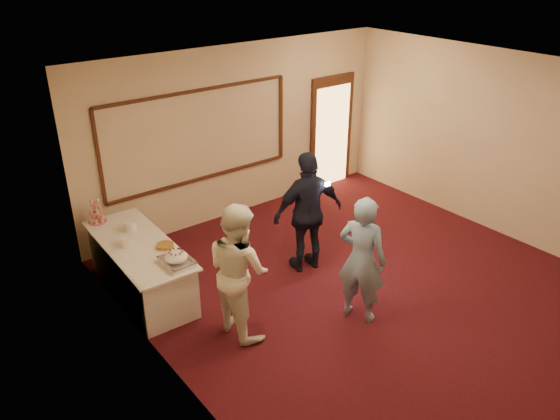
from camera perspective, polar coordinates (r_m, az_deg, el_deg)
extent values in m
plane|color=black|center=(7.87, 10.62, -8.89)|extent=(7.00, 7.00, 0.00)
cube|color=beige|center=(9.58, -4.30, 8.11)|extent=(6.00, 0.04, 3.00)
cube|color=beige|center=(5.45, -10.00, -7.18)|extent=(0.04, 7.00, 3.00)
cube|color=beige|center=(9.47, 23.80, 5.70)|extent=(0.04, 7.00, 3.00)
cube|color=white|center=(6.64, 12.78, 12.84)|extent=(6.00, 7.00, 0.04)
cube|color=#351B0F|center=(9.39, -8.13, 3.31)|extent=(3.40, 0.04, 0.05)
cube|color=#351B0F|center=(8.92, -8.74, 12.21)|extent=(3.40, 0.04, 0.05)
cube|color=#351B0F|center=(8.49, -18.41, 5.10)|extent=(0.05, 0.04, 1.50)
cube|color=#351B0F|center=(10.03, 0.11, 9.61)|extent=(0.05, 0.04, 1.50)
cube|color=#351B0F|center=(10.95, 5.36, 8.20)|extent=(1.05, 0.06, 2.20)
cube|color=#FFBF66|center=(10.96, 5.45, 7.66)|extent=(0.85, 0.02, 2.00)
cube|color=white|center=(7.89, -14.34, -5.95)|extent=(0.82, 2.09, 0.74)
cube|color=white|center=(7.70, -14.65, -3.52)|extent=(0.92, 2.20, 0.03)
cube|color=silver|center=(7.11, -10.72, -5.42)|extent=(0.35, 0.45, 0.04)
ellipsoid|color=white|center=(7.07, -10.78, -4.83)|extent=(0.29, 0.29, 0.13)
cube|color=silver|center=(7.24, -10.57, -4.58)|extent=(0.16, 0.29, 0.01)
cylinder|color=#DB597B|center=(8.38, -18.68, -0.10)|extent=(0.02, 0.02, 0.35)
cylinder|color=#DB597B|center=(8.45, -18.52, -1.14)|extent=(0.26, 0.26, 0.01)
cylinder|color=#DB597B|center=(8.39, -18.66, -0.28)|extent=(0.20, 0.20, 0.01)
cylinder|color=#DB597B|center=(8.33, -18.79, 0.59)|extent=(0.14, 0.14, 0.01)
cylinder|color=white|center=(7.65, -15.68, -3.18)|extent=(0.16, 0.16, 0.14)
cylinder|color=white|center=(7.61, -15.75, -2.70)|extent=(0.17, 0.17, 0.01)
cylinder|color=white|center=(8.03, -15.34, -1.65)|extent=(0.17, 0.17, 0.14)
cylinder|color=white|center=(7.99, -15.40, -1.19)|extent=(0.18, 0.18, 0.01)
cylinder|color=white|center=(7.51, -11.90, -3.84)|extent=(0.27, 0.27, 0.01)
cylinder|color=brown|center=(7.49, -11.92, -3.66)|extent=(0.23, 0.23, 0.04)
imported|color=#80AACC|center=(6.98, 8.54, -5.15)|extent=(0.63, 0.75, 1.73)
imported|color=white|center=(6.69, -4.36, -6.25)|extent=(0.69, 0.87, 1.76)
imported|color=black|center=(7.95, 2.96, -0.25)|extent=(1.16, 0.68, 1.85)
cube|color=white|center=(7.72, 5.00, 2.73)|extent=(0.07, 0.05, 0.05)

